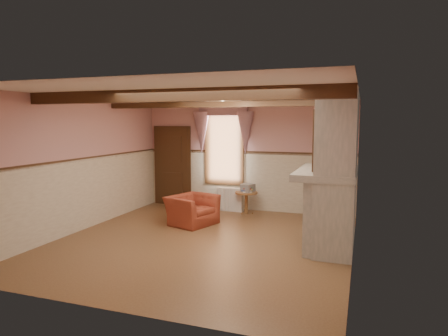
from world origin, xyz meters
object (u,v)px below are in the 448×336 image
(radiator, at_px, (230,199))
(bowl, at_px, (328,166))
(mantel_clock, at_px, (331,160))
(oil_lamp, at_px, (330,159))
(side_table, at_px, (246,203))
(armchair, at_px, (192,210))

(radiator, bearing_deg, bowl, -33.97)
(bowl, distance_m, mantel_clock, 0.69)
(mantel_clock, relative_size, oil_lamp, 0.86)
(side_table, distance_m, mantel_clock, 2.69)
(armchair, relative_size, mantel_clock, 4.16)
(armchair, bearing_deg, oil_lamp, -72.59)
(side_table, relative_size, oil_lamp, 2.00)
(bowl, xyz_separation_m, oil_lamp, (0.00, 0.34, 0.10))
(bowl, bearing_deg, armchair, 172.24)
(armchair, distance_m, side_table, 1.65)
(radiator, relative_size, oil_lamp, 2.50)
(side_table, height_order, mantel_clock, mantel_clock)
(radiator, height_order, mantel_clock, mantel_clock)
(mantel_clock, bearing_deg, bowl, -90.00)
(radiator, bearing_deg, armchair, -100.02)
(armchair, height_order, mantel_clock, mantel_clock)
(radiator, distance_m, bowl, 3.46)
(radiator, bearing_deg, mantel_clock, -23.16)
(radiator, bearing_deg, side_table, -15.38)
(side_table, height_order, radiator, radiator)
(armchair, distance_m, radiator, 1.62)
(bowl, bearing_deg, radiator, 142.63)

